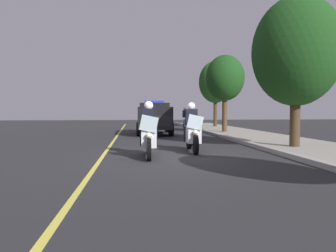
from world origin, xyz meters
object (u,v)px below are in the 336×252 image
object	(u,v)px
tree_far_back	(225,78)
tree_behind_suv	(215,82)
police_suv	(154,117)
cyclist_background	(185,119)
tree_mid_block	(296,52)
police_motorcycle_lead_left	(149,134)
police_motorcycle_lead_right	(192,132)

from	to	relation	value
tree_far_back	tree_behind_suv	bearing A→B (deg)	169.76
police_suv	tree_far_back	size ratio (longest dim) A/B	1.02
police_suv	cyclist_background	bearing A→B (deg)	149.95
police_suv	tree_mid_block	size ratio (longest dim) A/B	0.91
police_motorcycle_lead_left	tree_far_back	bearing A→B (deg)	151.21
police_motorcycle_lead_right	tree_behind_suv	size ratio (longest dim) A/B	0.38
police_motorcycle_lead_left	tree_mid_block	world-z (taller)	tree_mid_block
tree_far_back	tree_behind_suv	xyz separation A→B (m)	(-6.85, 1.24, 0.42)
cyclist_background	tree_behind_suv	xyz separation A→B (m)	(-2.61, 3.12, 3.07)
police_motorcycle_lead_left	tree_behind_suv	xyz separation A→B (m)	(-16.53, 6.55, 3.22)
cyclist_background	tree_far_back	xyz separation A→B (m)	(4.25, 1.88, 2.65)
police_suv	tree_behind_suv	xyz separation A→B (m)	(-7.19, 5.77, 2.85)
police_suv	tree_behind_suv	world-z (taller)	tree_behind_suv
tree_mid_block	tree_behind_suv	distance (m)	15.21
tree_far_back	tree_mid_block	bearing A→B (deg)	1.08
cyclist_background	tree_far_back	bearing A→B (deg)	23.91
police_suv	tree_mid_block	distance (m)	9.59
police_motorcycle_lead_left	tree_mid_block	size ratio (longest dim) A/B	0.39
police_motorcycle_lead_left	police_suv	xyz separation A→B (m)	(-9.34, 0.78, 0.37)
police_motorcycle_lead_right	police_suv	size ratio (longest dim) A/B	0.43
police_suv	tree_behind_suv	distance (m)	9.65
police_motorcycle_lead_right	tree_far_back	size ratio (longest dim) A/B	0.44
police_motorcycle_lead_left	tree_behind_suv	size ratio (longest dim) A/B	0.38
police_suv	tree_mid_block	bearing A→B (deg)	30.46
police_motorcycle_lead_right	tree_behind_suv	bearing A→B (deg)	162.07
tree_mid_block	tree_far_back	bearing A→B (deg)	-178.92
police_motorcycle_lead_left	tree_far_back	size ratio (longest dim) A/B	0.44
police_motorcycle_lead_left	tree_far_back	distance (m)	11.39
police_motorcycle_lead_right	tree_mid_block	distance (m)	4.87
cyclist_background	tree_far_back	distance (m)	5.35
cyclist_background	tree_far_back	world-z (taller)	tree_far_back
police_suv	police_motorcycle_lead_right	bearing A→B (deg)	5.33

